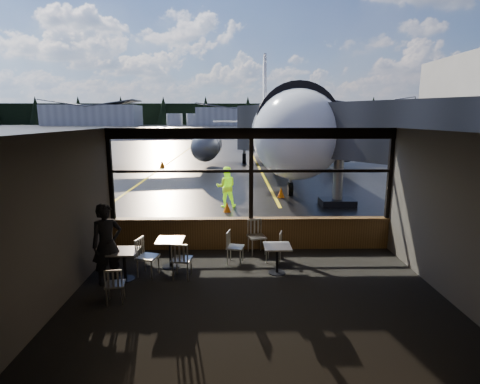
{
  "coord_description": "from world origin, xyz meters",
  "views": [
    {
      "loc": [
        -0.51,
        -10.43,
        3.77
      ],
      "look_at": [
        -0.3,
        1.0,
        1.5
      ],
      "focal_mm": 28.0,
      "sensor_mm": 36.0,
      "label": 1
    }
  ],
  "objects_px": {
    "airliner": "(274,94)",
    "cone_wing": "(162,164)",
    "chair_near_w": "(235,247)",
    "chair_mid_s": "(182,260)",
    "jet_bridge": "(329,152)",
    "chair_mid_w": "(148,257)",
    "cafe_table_mid": "(171,253)",
    "cafe_table_left": "(125,265)",
    "chair_left_s": "(115,285)",
    "passenger": "(107,244)",
    "ground_crew": "(226,187)",
    "chair_near_e": "(274,247)",
    "chair_near_n": "(257,237)",
    "cone_extra": "(227,207)",
    "cone_nose": "(281,193)",
    "cafe_table_near": "(277,260)"
  },
  "relations": [
    {
      "from": "cafe_table_near",
      "to": "cone_extra",
      "type": "distance_m",
      "value": 6.32
    },
    {
      "from": "cafe_table_near",
      "to": "cone_extra",
      "type": "relative_size",
      "value": 1.68
    },
    {
      "from": "cafe_table_left",
      "to": "chair_near_e",
      "type": "relative_size",
      "value": 0.87
    },
    {
      "from": "chair_left_s",
      "to": "cafe_table_mid",
      "type": "bearing_deg",
      "value": 56.24
    },
    {
      "from": "cafe_table_mid",
      "to": "chair_mid_w",
      "type": "height_order",
      "value": "chair_mid_w"
    },
    {
      "from": "chair_mid_w",
      "to": "ground_crew",
      "type": "relative_size",
      "value": 0.55
    },
    {
      "from": "passenger",
      "to": "cone_wing",
      "type": "height_order",
      "value": "passenger"
    },
    {
      "from": "ground_crew",
      "to": "cone_wing",
      "type": "relative_size",
      "value": 3.07
    },
    {
      "from": "cone_extra",
      "to": "cafe_table_left",
      "type": "bearing_deg",
      "value": -109.55
    },
    {
      "from": "jet_bridge",
      "to": "cone_extra",
      "type": "distance_m",
      "value": 4.98
    },
    {
      "from": "cafe_table_mid",
      "to": "chair_near_w",
      "type": "relative_size",
      "value": 0.85
    },
    {
      "from": "airliner",
      "to": "cone_wing",
      "type": "distance_m",
      "value": 10.36
    },
    {
      "from": "cafe_table_near",
      "to": "cone_nose",
      "type": "height_order",
      "value": "cafe_table_near"
    },
    {
      "from": "chair_near_w",
      "to": "chair_mid_s",
      "type": "distance_m",
      "value": 1.56
    },
    {
      "from": "chair_near_e",
      "to": "passenger",
      "type": "height_order",
      "value": "passenger"
    },
    {
      "from": "cafe_table_near",
      "to": "chair_near_w",
      "type": "relative_size",
      "value": 0.82
    },
    {
      "from": "chair_mid_w",
      "to": "cafe_table_left",
      "type": "bearing_deg",
      "value": -51.47
    },
    {
      "from": "cone_wing",
      "to": "airliner",
      "type": "bearing_deg",
      "value": 10.47
    },
    {
      "from": "passenger",
      "to": "ground_crew",
      "type": "xyz_separation_m",
      "value": [
        2.57,
        7.61,
        -0.08
      ]
    },
    {
      "from": "chair_near_e",
      "to": "ground_crew",
      "type": "distance_m",
      "value": 6.52
    },
    {
      "from": "chair_left_s",
      "to": "cone_wing",
      "type": "bearing_deg",
      "value": 88.56
    },
    {
      "from": "chair_mid_w",
      "to": "cone_extra",
      "type": "bearing_deg",
      "value": 179.22
    },
    {
      "from": "airliner",
      "to": "chair_mid_s",
      "type": "distance_m",
      "value": 23.04
    },
    {
      "from": "cafe_table_left",
      "to": "chair_left_s",
      "type": "xyz_separation_m",
      "value": [
        0.12,
        -1.11,
        0.03
      ]
    },
    {
      "from": "chair_left_s",
      "to": "passenger",
      "type": "bearing_deg",
      "value": 105.49
    },
    {
      "from": "cafe_table_near",
      "to": "chair_near_n",
      "type": "bearing_deg",
      "value": 106.81
    },
    {
      "from": "jet_bridge",
      "to": "chair_near_e",
      "type": "relative_size",
      "value": 12.75
    },
    {
      "from": "cone_extra",
      "to": "chair_near_e",
      "type": "bearing_deg",
      "value": -76.26
    },
    {
      "from": "chair_mid_s",
      "to": "airliner",
      "type": "bearing_deg",
      "value": 85.34
    },
    {
      "from": "chair_near_n",
      "to": "cone_wing",
      "type": "height_order",
      "value": "chair_near_n"
    },
    {
      "from": "cafe_table_mid",
      "to": "chair_near_e",
      "type": "distance_m",
      "value": 2.69
    },
    {
      "from": "cafe_table_left",
      "to": "ground_crew",
      "type": "distance_m",
      "value": 7.78
    },
    {
      "from": "cafe_table_mid",
      "to": "cafe_table_left",
      "type": "bearing_deg",
      "value": -142.21
    },
    {
      "from": "cafe_table_left",
      "to": "passenger",
      "type": "distance_m",
      "value": 0.69
    },
    {
      "from": "chair_near_n",
      "to": "cone_extra",
      "type": "relative_size",
      "value": 2.27
    },
    {
      "from": "chair_left_s",
      "to": "passenger",
      "type": "height_order",
      "value": "passenger"
    },
    {
      "from": "cafe_table_left",
      "to": "cone_nose",
      "type": "distance_m",
      "value": 10.45
    },
    {
      "from": "airliner",
      "to": "chair_mid_w",
      "type": "relative_size",
      "value": 38.7
    },
    {
      "from": "jet_bridge",
      "to": "cone_extra",
      "type": "xyz_separation_m",
      "value": [
        -4.37,
        -1.11,
        -2.12
      ]
    },
    {
      "from": "chair_mid_w",
      "to": "passenger",
      "type": "xyz_separation_m",
      "value": [
        -0.82,
        -0.39,
        0.47
      ]
    },
    {
      "from": "cone_wing",
      "to": "cone_extra",
      "type": "height_order",
      "value": "cone_wing"
    },
    {
      "from": "cafe_table_left",
      "to": "chair_left_s",
      "type": "height_order",
      "value": "chair_left_s"
    },
    {
      "from": "passenger",
      "to": "cone_extra",
      "type": "distance_m",
      "value": 7.2
    },
    {
      "from": "cafe_table_near",
      "to": "chair_mid_w",
      "type": "distance_m",
      "value": 3.14
    },
    {
      "from": "airliner",
      "to": "jet_bridge",
      "type": "distance_m",
      "value": 14.9
    },
    {
      "from": "chair_near_e",
      "to": "cone_wing",
      "type": "distance_m",
      "value": 20.48
    },
    {
      "from": "ground_crew",
      "to": "cafe_table_left",
      "type": "bearing_deg",
      "value": 69.92
    },
    {
      "from": "passenger",
      "to": "chair_mid_s",
      "type": "bearing_deg",
      "value": -25.18
    },
    {
      "from": "jet_bridge",
      "to": "chair_mid_w",
      "type": "bearing_deg",
      "value": -129.92
    },
    {
      "from": "cafe_table_mid",
      "to": "cone_nose",
      "type": "xyz_separation_m",
      "value": [
        3.9,
        8.51,
        -0.13
      ]
    }
  ]
}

